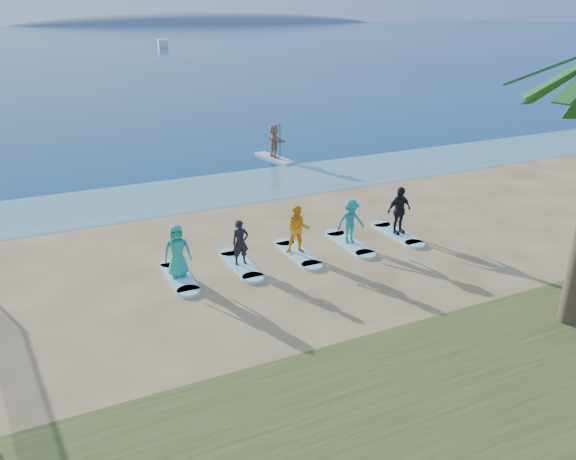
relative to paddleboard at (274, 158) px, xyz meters
name	(u,v)px	position (x,y,z in m)	size (l,w,h in m)	color
ground	(300,289)	(-5.72, -14.53, -0.06)	(600.00, 600.00, 0.00)	tan
shallow_water	(197,192)	(-5.72, -4.03, -0.05)	(600.00, 600.00, 0.00)	teal
ocean	(32,39)	(-5.72, 145.47, -0.05)	(600.00, 600.00, 0.00)	navy
island_ridge	(208,24)	(89.28, 285.47, -0.06)	(220.00, 56.00, 18.00)	slate
paddleboard	(274,158)	(0.00, 0.00, 0.00)	(0.70, 3.00, 0.12)	silver
paddleboarder	(274,141)	(0.00, 0.00, 0.97)	(1.69, 0.54, 1.82)	tan
boat_offshore_b	(163,47)	(18.23, 99.01, -0.06)	(1.89, 5.31, 1.56)	silver
surfboard_0	(179,277)	(-8.79, -12.24, -0.01)	(0.70, 2.20, 0.09)	#9FEEF6
student_0	(177,251)	(-8.79, -12.24, 0.87)	(0.82, 0.53, 1.68)	teal
surfboard_1	(241,265)	(-6.73, -12.24, -0.01)	(0.70, 2.20, 0.09)	#9FEEF6
student_1	(240,242)	(-6.73, -12.24, 0.78)	(0.54, 0.36, 1.49)	black
surfboard_2	(298,254)	(-4.66, -12.24, -0.01)	(0.70, 2.20, 0.09)	#9FEEF6
student_2	(298,230)	(-4.66, -12.24, 0.87)	(0.81, 0.63, 1.67)	orange
surfboard_3	(350,243)	(-2.60, -12.24, -0.01)	(0.70, 2.20, 0.09)	#9FEEF6
student_3	(351,221)	(-2.60, -12.24, 0.82)	(1.03, 0.59, 1.59)	teal
surfboard_4	(397,234)	(-0.54, -12.24, -0.01)	(0.70, 2.20, 0.09)	#9FEEF6
student_4	(399,210)	(-0.54, -12.24, 0.92)	(1.04, 0.43, 1.77)	black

